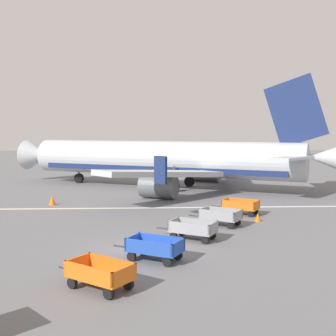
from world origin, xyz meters
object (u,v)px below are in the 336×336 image
at_px(baggage_cart_nearest, 100,274).
at_px(baggage_cart_far_end, 240,206).
at_px(traffic_cone_near_plane, 258,217).
at_px(baggage_cart_second_in_row, 155,248).
at_px(traffic_cone_mid_apron, 52,200).
at_px(airplane, 169,160).
at_px(baggage_cart_third_in_row, 193,229).
at_px(baggage_cart_fourth_in_row, 220,216).

bearing_deg(baggage_cart_nearest, baggage_cart_far_end, 58.78).
bearing_deg(traffic_cone_near_plane, baggage_cart_second_in_row, -130.69).
xyz_separation_m(baggage_cart_second_in_row, traffic_cone_mid_apron, (-8.22, 15.30, -0.23)).
bearing_deg(baggage_cart_nearest, traffic_cone_near_plane, 51.77).
xyz_separation_m(airplane, baggage_cart_nearest, (-4.08, -28.43, -2.45)).
distance_m(baggage_cart_second_in_row, traffic_cone_near_plane, 10.84).
height_order(baggage_cart_third_in_row, traffic_cone_mid_apron, baggage_cart_third_in_row).
distance_m(baggage_cart_second_in_row, traffic_cone_mid_apron, 17.37).
xyz_separation_m(baggage_cart_third_in_row, baggage_cart_far_end, (4.21, 6.92, 0.00)).
bearing_deg(airplane, traffic_cone_mid_apron, -136.47).
xyz_separation_m(baggage_cart_second_in_row, baggage_cart_third_in_row, (2.19, 3.70, 0.00)).
bearing_deg(baggage_cart_second_in_row, baggage_cart_far_end, 58.94).
distance_m(baggage_cart_third_in_row, baggage_cart_far_end, 8.10).
relative_size(airplane, baggage_cart_nearest, 10.73).
height_order(airplane, baggage_cart_nearest, airplane).
height_order(baggage_cart_nearest, baggage_cart_second_in_row, same).
relative_size(airplane, baggage_cart_second_in_row, 10.17).
height_order(airplane, baggage_cart_third_in_row, airplane).
bearing_deg(baggage_cart_nearest, traffic_cone_mid_apron, 107.89).
relative_size(baggage_cart_second_in_row, baggage_cart_far_end, 1.01).
height_order(airplane, traffic_cone_mid_apron, airplane).
bearing_deg(traffic_cone_mid_apron, airplane, 43.53).
bearing_deg(traffic_cone_near_plane, airplane, 107.09).
relative_size(airplane, traffic_cone_near_plane, 63.59).
relative_size(baggage_cart_nearest, baggage_cart_fourth_in_row, 0.98).
bearing_deg(baggage_cart_third_in_row, traffic_cone_near_plane, 42.84).
relative_size(baggage_cart_second_in_row, baggage_cart_third_in_row, 1.00).
relative_size(baggage_cart_fourth_in_row, baggage_cart_far_end, 0.98).
relative_size(baggage_cart_third_in_row, traffic_cone_near_plane, 6.24).
xyz_separation_m(baggage_cart_second_in_row, baggage_cart_fourth_in_row, (4.33, 7.10, 0.00)).
bearing_deg(baggage_cart_far_end, baggage_cart_fourth_in_row, -120.47).
bearing_deg(airplane, baggage_cart_far_end, -72.64).
bearing_deg(baggage_cart_far_end, baggage_cart_nearest, -121.22).
bearing_deg(baggage_cart_nearest, baggage_cart_third_in_row, 58.83).
bearing_deg(airplane, baggage_cart_fourth_in_row, -82.33).
relative_size(baggage_cart_fourth_in_row, traffic_cone_near_plane, 6.05).
bearing_deg(baggage_cart_second_in_row, baggage_cart_fourth_in_row, 58.65).
xyz_separation_m(airplane, traffic_cone_near_plane, (5.14, -16.72, -2.78)).
xyz_separation_m(airplane, baggage_cart_third_in_row, (0.27, -21.24, -2.45)).
height_order(baggage_cart_nearest, baggage_cart_far_end, same).
height_order(baggage_cart_nearest, baggage_cart_third_in_row, same).
distance_m(airplane, baggage_cart_second_in_row, 25.13).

